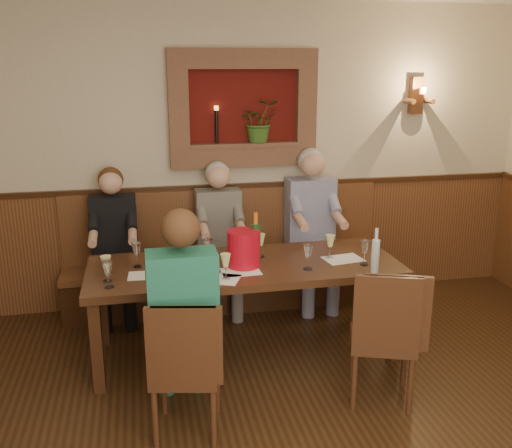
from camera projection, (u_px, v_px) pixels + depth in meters
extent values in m
cube|color=beige|center=(222.00, 157.00, 5.33)|extent=(6.00, 0.04, 2.80)
cube|color=#512F17|center=(223.00, 245.00, 5.54)|extent=(6.00, 0.04, 1.10)
cube|color=#381E0F|center=(222.00, 187.00, 5.38)|extent=(6.02, 0.06, 0.05)
cube|color=#55100C|center=(243.00, 108.00, 5.23)|extent=(1.00, 0.02, 0.70)
cube|color=brown|center=(243.00, 58.00, 5.07)|extent=(1.36, 0.12, 0.18)
cube|color=brown|center=(244.00, 157.00, 5.31)|extent=(1.36, 0.12, 0.18)
cube|color=brown|center=(178.00, 110.00, 5.07)|extent=(0.18, 0.12, 0.70)
cube|color=brown|center=(306.00, 108.00, 5.31)|extent=(0.18, 0.12, 0.70)
cube|color=brown|center=(244.00, 145.00, 5.28)|extent=(1.00, 0.14, 0.04)
imported|color=#366221|center=(260.00, 121.00, 5.25)|extent=(0.35, 0.30, 0.39)
cylinder|color=black|center=(217.00, 127.00, 5.18)|extent=(0.03, 0.03, 0.30)
cylinder|color=#FFBF59|center=(216.00, 108.00, 5.14)|extent=(0.04, 0.04, 0.04)
cube|color=#512F17|center=(416.00, 95.00, 5.50)|extent=(0.12, 0.08, 0.35)
cylinder|color=#512F17|center=(409.00, 101.00, 5.43)|extent=(0.05, 0.18, 0.05)
cylinder|color=#512F17|center=(429.00, 101.00, 5.47)|extent=(0.05, 0.18, 0.05)
cylinder|color=#FFBF59|center=(423.00, 91.00, 5.37)|extent=(0.06, 0.06, 0.06)
cube|color=#382110|center=(245.00, 267.00, 4.43)|extent=(2.40, 0.90, 0.06)
cube|color=#382110|center=(97.00, 347.00, 3.96)|extent=(0.08, 0.08, 0.69)
cube|color=#382110|center=(396.00, 319.00, 4.40)|extent=(0.08, 0.08, 0.69)
cube|color=#382110|center=(102.00, 305.00, 4.66)|extent=(0.08, 0.08, 0.69)
cube|color=#382110|center=(360.00, 284.00, 5.10)|extent=(0.08, 0.08, 0.69)
cube|color=#381E0F|center=(227.00, 286.00, 5.43)|extent=(3.00, 0.40, 0.40)
cube|color=#512F17|center=(227.00, 265.00, 5.37)|extent=(3.00, 0.45, 0.06)
cube|color=#512F17|center=(223.00, 223.00, 5.45)|extent=(3.00, 0.06, 0.66)
cube|color=#382110|center=(187.00, 402.00, 3.58)|extent=(0.46, 0.46, 0.39)
cube|color=#382110|center=(186.00, 371.00, 3.52)|extent=(0.48, 0.48, 0.05)
cube|color=#382110|center=(181.00, 346.00, 3.27)|extent=(0.41, 0.12, 0.49)
cube|color=#382110|center=(380.00, 370.00, 3.94)|extent=(0.52, 0.52, 0.41)
cube|color=#382110|center=(382.00, 340.00, 3.88)|extent=(0.55, 0.55, 0.05)
cube|color=#382110|center=(387.00, 314.00, 3.62)|extent=(0.42, 0.18, 0.51)
cube|color=black|center=(118.00, 298.00, 5.09)|extent=(0.40, 0.42, 0.45)
cube|color=black|center=(114.00, 225.00, 5.07)|extent=(0.40, 0.21, 0.53)
sphere|color=#D8A384|center=(111.00, 183.00, 4.93)|extent=(0.20, 0.20, 0.20)
sphere|color=#4C2D19|center=(111.00, 180.00, 4.97)|extent=(0.22, 0.22, 0.22)
cube|color=#4F4A48|center=(222.00, 290.00, 5.27)|extent=(0.41, 0.43, 0.45)
cube|color=#4F4A48|center=(218.00, 218.00, 5.25)|extent=(0.41, 0.21, 0.54)
sphere|color=#D8A384|center=(218.00, 177.00, 5.11)|extent=(0.20, 0.20, 0.20)
sphere|color=#B2B2B2|center=(217.00, 174.00, 5.15)|extent=(0.22, 0.22, 0.22)
cube|color=navy|center=(314.00, 284.00, 5.43)|extent=(0.45, 0.47, 0.45)
cube|color=navy|center=(310.00, 209.00, 5.41)|extent=(0.45, 0.24, 0.59)
sphere|color=#D8A384|center=(312.00, 164.00, 5.25)|extent=(0.23, 0.23, 0.23)
sphere|color=#B2B2B2|center=(311.00, 161.00, 5.30)|extent=(0.25, 0.25, 0.25)
cube|color=#1C5F62|center=(184.00, 378.00, 3.80)|extent=(0.42, 0.44, 0.45)
cube|color=#1C5F62|center=(183.00, 296.00, 3.46)|extent=(0.42, 0.22, 0.56)
sphere|color=#D8A384|center=(180.00, 229.00, 3.38)|extent=(0.21, 0.21, 0.21)
sphere|color=#4C2D19|center=(180.00, 228.00, 3.33)|extent=(0.23, 0.23, 0.23)
cylinder|color=red|center=(244.00, 249.00, 4.32)|extent=(0.28, 0.28, 0.28)
cylinder|color=#19471E|center=(256.00, 244.00, 4.39)|extent=(0.08, 0.08, 0.32)
cylinder|color=orange|center=(256.00, 218.00, 4.33)|extent=(0.03, 0.03, 0.09)
cylinder|color=#19471E|center=(177.00, 245.00, 4.39)|extent=(0.09, 0.09, 0.30)
cylinder|color=#19471E|center=(177.00, 221.00, 4.33)|extent=(0.04, 0.04, 0.09)
cylinder|color=silver|center=(375.00, 256.00, 4.21)|extent=(0.08, 0.08, 0.25)
cylinder|color=silver|center=(377.00, 234.00, 4.16)|extent=(0.03, 0.03, 0.09)
cube|color=white|center=(146.00, 275.00, 4.17)|extent=(0.27, 0.20, 0.00)
cube|color=white|center=(241.00, 271.00, 4.25)|extent=(0.30, 0.22, 0.00)
cube|color=white|center=(343.00, 259.00, 4.52)|extent=(0.33, 0.25, 0.00)
cube|color=white|center=(218.00, 279.00, 4.11)|extent=(0.37, 0.32, 0.00)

